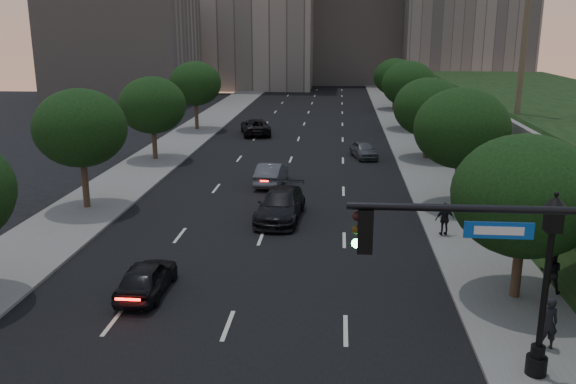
# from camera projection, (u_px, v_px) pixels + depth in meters

# --- Properties ---
(road_surface) EXTENTS (16.00, 140.00, 0.02)m
(road_surface) POSITION_uv_depth(u_px,v_px,m) (289.00, 166.00, 44.78)
(road_surface) COLOR black
(road_surface) RESTS_ON ground
(sidewalk_right) EXTENTS (4.50, 140.00, 0.15)m
(sidewalk_right) POSITION_uv_depth(u_px,v_px,m) (430.00, 167.00, 43.93)
(sidewalk_right) COLOR slate
(sidewalk_right) RESTS_ON ground
(sidewalk_left) EXTENTS (4.50, 140.00, 0.15)m
(sidewalk_left) POSITION_uv_depth(u_px,v_px,m) (152.00, 162.00, 45.59)
(sidewalk_left) COLOR slate
(sidewalk_left) RESTS_ON ground
(parapet_wall) EXTENTS (0.35, 90.00, 0.70)m
(parapet_wall) POSITION_uv_depth(u_px,v_px,m) (487.00, 112.00, 40.63)
(parapet_wall) COLOR slate
(parapet_wall) RESTS_ON embankment
(office_block_mid) EXTENTS (22.00, 18.00, 26.00)m
(office_block_mid) POSITION_uv_depth(u_px,v_px,m) (354.00, 9.00, 110.14)
(office_block_mid) COLOR gray
(office_block_mid) RESTS_ON ground
(office_block_filler) EXTENTS (18.00, 16.00, 14.00)m
(office_block_filler) POSITION_uv_depth(u_px,v_px,m) (124.00, 49.00, 83.52)
(office_block_filler) COLOR gray
(office_block_filler) RESTS_ON ground
(tree_right_a) EXTENTS (5.20, 5.20, 6.24)m
(tree_right_a) POSITION_uv_depth(u_px,v_px,m) (525.00, 196.00, 21.74)
(tree_right_a) COLOR #38281C
(tree_right_a) RESTS_ON ground
(tree_right_b) EXTENTS (5.20, 5.20, 6.74)m
(tree_right_b) POSITION_uv_depth(u_px,v_px,m) (462.00, 128.00, 33.15)
(tree_right_b) COLOR #38281C
(tree_right_b) RESTS_ON ground
(tree_right_c) EXTENTS (5.20, 5.20, 6.24)m
(tree_right_c) POSITION_uv_depth(u_px,v_px,m) (428.00, 107.00, 45.78)
(tree_right_c) COLOR #38281C
(tree_right_c) RESTS_ON ground
(tree_right_d) EXTENTS (5.20, 5.20, 6.74)m
(tree_right_d) POSITION_uv_depth(u_px,v_px,m) (409.00, 84.00, 59.12)
(tree_right_d) COLOR #38281C
(tree_right_d) RESTS_ON ground
(tree_right_e) EXTENTS (5.20, 5.20, 6.24)m
(tree_right_e) POSITION_uv_depth(u_px,v_px,m) (395.00, 77.00, 73.67)
(tree_right_e) COLOR #38281C
(tree_right_e) RESTS_ON ground
(tree_left_b) EXTENTS (5.00, 5.00, 6.71)m
(tree_left_b) POSITION_uv_depth(u_px,v_px,m) (80.00, 128.00, 32.87)
(tree_left_b) COLOR #38281C
(tree_left_b) RESTS_ON ground
(tree_left_c) EXTENTS (5.00, 5.00, 6.34)m
(tree_left_c) POSITION_uv_depth(u_px,v_px,m) (152.00, 105.00, 45.47)
(tree_left_c) COLOR #38281C
(tree_left_c) RESTS_ON ground
(tree_left_d) EXTENTS (5.00, 5.00, 6.71)m
(tree_left_d) POSITION_uv_depth(u_px,v_px,m) (195.00, 84.00, 58.84)
(tree_left_d) COLOR #38281C
(tree_left_d) RESTS_ON ground
(traffic_signal_mast) EXTENTS (5.68, 0.56, 7.00)m
(traffic_signal_mast) POSITION_uv_depth(u_px,v_px,m) (548.00, 329.00, 12.86)
(traffic_signal_mast) COLOR black
(traffic_signal_mast) RESTS_ON ground
(street_lamp) EXTENTS (0.64, 0.64, 5.62)m
(street_lamp) POSITION_uv_depth(u_px,v_px,m) (545.00, 295.00, 16.98)
(street_lamp) COLOR black
(street_lamp) RESTS_ON ground
(sedan_near_left) EXTENTS (1.61, 3.95, 1.34)m
(sedan_near_left) POSITION_uv_depth(u_px,v_px,m) (146.00, 278.00, 23.09)
(sedan_near_left) COLOR black
(sedan_near_left) RESTS_ON ground
(sedan_mid_left) EXTENTS (1.84, 4.50, 1.45)m
(sedan_mid_left) POSITION_uv_depth(u_px,v_px,m) (271.00, 174.00, 39.24)
(sedan_mid_left) COLOR #4D4E54
(sedan_mid_left) RESTS_ON ground
(sedan_far_left) EXTENTS (3.66, 5.85, 1.51)m
(sedan_far_left) POSITION_uv_depth(u_px,v_px,m) (255.00, 127.00, 57.51)
(sedan_far_left) COLOR black
(sedan_far_left) RESTS_ON ground
(sedan_near_right) EXTENTS (2.54, 5.55, 1.57)m
(sedan_near_right) POSITION_uv_depth(u_px,v_px,m) (280.00, 205.00, 32.08)
(sedan_near_right) COLOR black
(sedan_near_right) RESTS_ON ground
(sedan_far_right) EXTENTS (2.41, 4.09, 1.30)m
(sedan_far_right) POSITION_uv_depth(u_px,v_px,m) (364.00, 150.00, 47.24)
(sedan_far_right) COLOR #4C4F53
(sedan_far_right) RESTS_ON ground
(pedestrian_a) EXTENTS (0.63, 0.41, 1.71)m
(pedestrian_a) POSITION_uv_depth(u_px,v_px,m) (548.00, 323.00, 18.84)
(pedestrian_a) COLOR black
(pedestrian_a) RESTS_ON sidewalk_right
(pedestrian_b) EXTENTS (0.93, 0.80, 1.63)m
(pedestrian_b) POSITION_uv_depth(u_px,v_px,m) (551.00, 272.00, 22.85)
(pedestrian_b) COLOR black
(pedestrian_b) RESTS_ON sidewalk_right
(pedestrian_c) EXTENTS (1.00, 0.59, 1.60)m
(pedestrian_c) POSITION_uv_depth(u_px,v_px,m) (445.00, 219.00, 29.19)
(pedestrian_c) COLOR black
(pedestrian_c) RESTS_ON sidewalk_right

